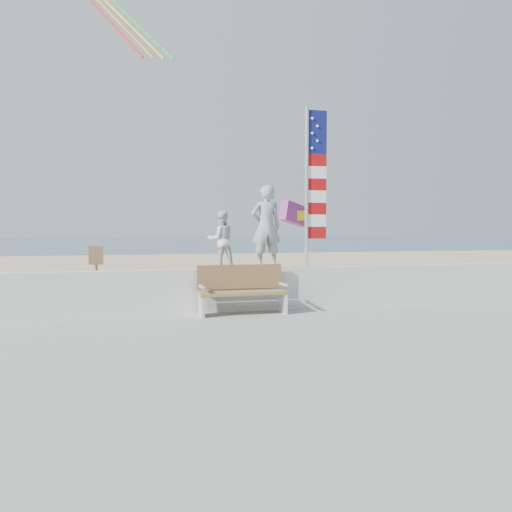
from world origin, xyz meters
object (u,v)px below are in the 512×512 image
object	(u,v)px
adult	(266,227)
child	(221,240)
bench	(242,289)
flag	(312,180)

from	to	relation	value
adult	child	size ratio (longest dim) A/B	1.46
bench	flag	distance (m)	2.90
flag	child	bearing A→B (deg)	179.99
child	flag	bearing A→B (deg)	175.41
child	flag	world-z (taller)	flag
bench	flag	world-z (taller)	flag
bench	child	bearing A→B (deg)	126.02
child	bench	world-z (taller)	child
adult	flag	size ratio (longest dim) A/B	0.51
adult	flag	world-z (taller)	flag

